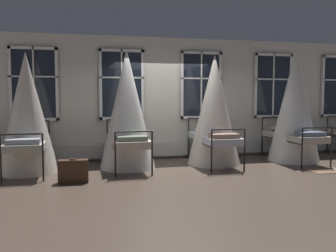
% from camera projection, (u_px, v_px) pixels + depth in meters
% --- Properties ---
extents(ground, '(30.17, 30.17, 0.00)m').
position_uv_depth(ground, '(171.00, 165.00, 8.83)').
color(ground, '#4C3D33').
extents(back_wall_with_windows, '(16.08, 0.10, 3.17)m').
position_uv_depth(back_wall_with_windows, '(162.00, 98.00, 9.77)').
color(back_wall_with_windows, beige).
rests_on(back_wall_with_windows, ground).
extents(window_bank, '(11.76, 0.10, 2.76)m').
position_uv_depth(window_bank, '(163.00, 118.00, 9.69)').
color(window_bank, black).
rests_on(window_bank, ground).
extents(cot_second, '(1.28, 1.96, 2.59)m').
position_uv_depth(cot_second, '(27.00, 115.00, 7.90)').
color(cot_second, black).
rests_on(cot_second, ground).
extents(cot_third, '(1.28, 1.96, 2.70)m').
position_uv_depth(cot_third, '(127.00, 111.00, 8.41)').
color(cot_third, black).
rests_on(cot_third, ground).
extents(cot_fourth, '(1.28, 1.97, 2.65)m').
position_uv_depth(cot_fourth, '(214.00, 111.00, 8.90)').
color(cot_fourth, black).
rests_on(cot_fourth, ground).
extents(cot_fifth, '(1.28, 1.96, 2.84)m').
position_uv_depth(cot_fifth, '(295.00, 107.00, 9.32)').
color(cot_fifth, black).
rests_on(cot_fifth, ground).
extents(rug_fifth, '(0.81, 0.58, 0.01)m').
position_uv_depth(rug_fifth, '(327.00, 171.00, 8.15)').
color(rug_fifth, brown).
rests_on(rug_fifth, ground).
extents(suitcase_dark, '(0.57, 0.23, 0.47)m').
position_uv_depth(suitcase_dark, '(73.00, 171.00, 7.03)').
color(suitcase_dark, '#472D1E').
rests_on(suitcase_dark, ground).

